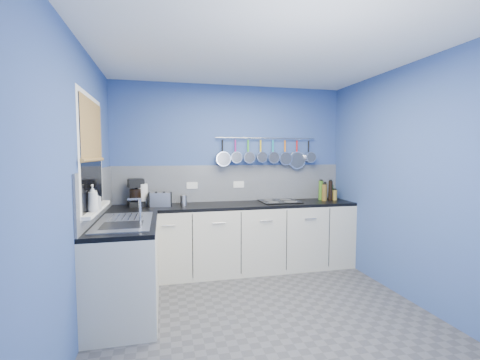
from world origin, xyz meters
name	(u,v)px	position (x,y,z in m)	size (l,w,h in m)	color
floor	(262,313)	(0.00, 0.00, -0.01)	(3.20, 3.00, 0.02)	#47474C
ceiling	(264,51)	(0.00, 0.00, 2.51)	(3.20, 3.00, 0.02)	white
wall_back	(231,176)	(0.00, 1.51, 1.25)	(3.20, 0.02, 2.50)	#354F8F
wall_front	(350,213)	(0.00, -1.51, 1.25)	(3.20, 0.02, 2.50)	#354F8F
wall_left	(81,190)	(-1.61, 0.00, 1.25)	(0.02, 3.00, 2.50)	#354F8F
wall_right	(407,183)	(1.61, 0.00, 1.25)	(0.02, 3.00, 2.50)	#354F8F
backsplash_back	(232,183)	(0.00, 1.49, 1.15)	(3.20, 0.02, 0.50)	gray
backsplash_left	(98,193)	(-1.59, 0.60, 1.15)	(0.02, 1.80, 0.50)	gray
cabinet_run_back	(236,239)	(0.00, 1.20, 0.43)	(3.20, 0.60, 0.86)	beige
worktop_back	(236,205)	(0.00, 1.20, 0.88)	(3.20, 0.60, 0.04)	black
cabinet_run_left	(126,269)	(-1.30, 0.30, 0.43)	(0.60, 1.20, 0.86)	beige
worktop_left	(124,224)	(-1.30, 0.30, 0.88)	(0.60, 1.20, 0.04)	black
window_frame	(91,154)	(-1.58, 0.30, 1.55)	(0.01, 1.00, 1.10)	white
window_glass	(92,154)	(-1.57, 0.30, 1.55)	(0.01, 0.90, 1.00)	black
bamboo_blind	(92,130)	(-1.56, 0.30, 1.77)	(0.01, 0.90, 0.55)	#B97F3C
window_sill	(96,209)	(-1.55, 0.30, 1.04)	(0.10, 0.98, 0.03)	white
sink_unit	(124,221)	(-1.30, 0.30, 0.90)	(0.50, 0.95, 0.01)	silver
mixer_tap	(140,211)	(-1.14, 0.12, 1.03)	(0.12, 0.08, 0.26)	silver
socket_left	(192,185)	(-0.55, 1.48, 1.13)	(0.15, 0.01, 0.09)	white
socket_right	(239,184)	(0.10, 1.48, 1.13)	(0.15, 0.01, 0.09)	white
pot_rail	(267,138)	(0.50, 1.45, 1.78)	(0.02, 0.02, 1.45)	silver
soap_bottle_a	(93,198)	(-1.53, 0.06, 1.17)	(0.09, 0.09, 0.24)	white
soap_bottle_b	(96,200)	(-1.53, 0.20, 1.14)	(0.08, 0.08, 0.17)	white
paper_towel	(143,195)	(-1.19, 1.31, 1.04)	(0.12, 0.12, 0.28)	white
coffee_maker	(136,192)	(-1.27, 1.31, 1.07)	(0.19, 0.21, 0.34)	black
toaster	(160,199)	(-0.97, 1.22, 0.99)	(0.27, 0.15, 0.17)	silver
canister	(184,200)	(-0.68, 1.25, 0.96)	(0.09, 0.09, 0.13)	silver
hob	(279,201)	(0.62, 1.25, 0.91)	(0.52, 0.46, 0.01)	black
pan_0	(222,152)	(-0.13, 1.44, 1.58)	(0.20, 0.11, 0.39)	silver
pan_1	(235,150)	(0.05, 1.44, 1.61)	(0.16, 0.11, 0.35)	silver
pan_2	(248,151)	(0.23, 1.44, 1.60)	(0.16, 0.11, 0.35)	silver
pan_3	(261,150)	(0.41, 1.44, 1.61)	(0.15, 0.11, 0.34)	silver
pan_4	(273,151)	(0.59, 1.44, 1.60)	(0.17, 0.08, 0.36)	silver
pan_5	(285,152)	(0.77, 1.44, 1.59)	(0.19, 0.07, 0.38)	silver
pan_6	(297,154)	(0.95, 1.44, 1.56)	(0.25, 0.05, 0.44)	silver
pan_7	(309,151)	(1.14, 1.44, 1.61)	(0.16, 0.12, 0.35)	silver
condiment_0	(331,192)	(1.44, 1.31, 1.01)	(0.05, 0.05, 0.21)	#265919
condiment_1	(325,191)	(1.35, 1.33, 1.02)	(0.05, 0.05, 0.23)	#8C5914
condiment_2	(321,190)	(1.27, 1.30, 1.04)	(0.06, 0.06, 0.27)	#3F721E
condiment_3	(335,195)	(1.45, 1.23, 0.97)	(0.07, 0.07, 0.15)	olive
condiment_4	(330,191)	(1.37, 1.21, 1.04)	(0.06, 0.06, 0.28)	black
condiment_5	(324,193)	(1.28, 1.20, 1.02)	(0.07, 0.07, 0.23)	brown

